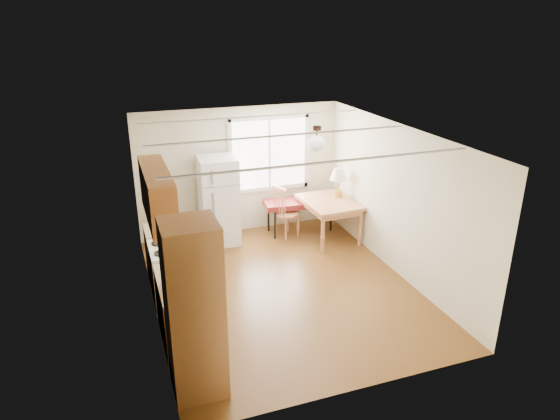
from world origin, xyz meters
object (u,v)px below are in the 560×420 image
refrigerator (219,201)px  bench (300,203)px  chair (283,209)px  dining_table (329,206)px

refrigerator → bench: bearing=1.0°
refrigerator → chair: 1.25m
dining_table → chair: chair is taller
bench → chair: (-0.42, -0.18, 0.01)m
refrigerator → dining_table: (2.04, -0.52, -0.17)m
refrigerator → bench: 1.66m
bench → chair: 0.46m
refrigerator → chair: (1.21, -0.21, -0.24)m
bench → dining_table: 0.64m
dining_table → chair: bearing=156.6°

